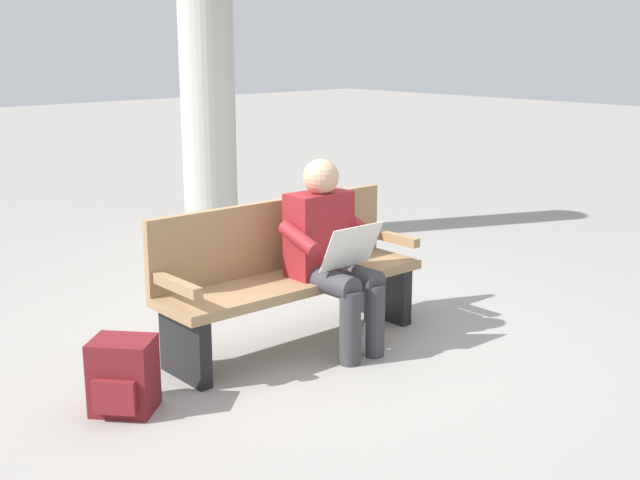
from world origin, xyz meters
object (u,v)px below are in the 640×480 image
support_pillar (206,49)px  person_seated (331,250)px  backpack (123,376)px  bench_near (287,273)px

support_pillar → person_seated: bearing=69.2°
person_seated → support_pillar: support_pillar is taller
person_seated → backpack: size_ratio=2.94×
bench_near → support_pillar: bearing=-113.8°
bench_near → backpack: bench_near is taller
bench_near → person_seated: size_ratio=1.54×
backpack → support_pillar: support_pillar is taller
bench_near → support_pillar: size_ratio=0.50×
backpack → support_pillar: bearing=-132.1°
person_seated → support_pillar: size_ratio=0.33×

